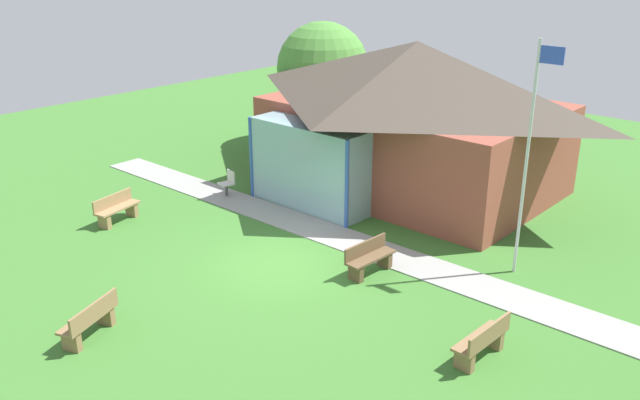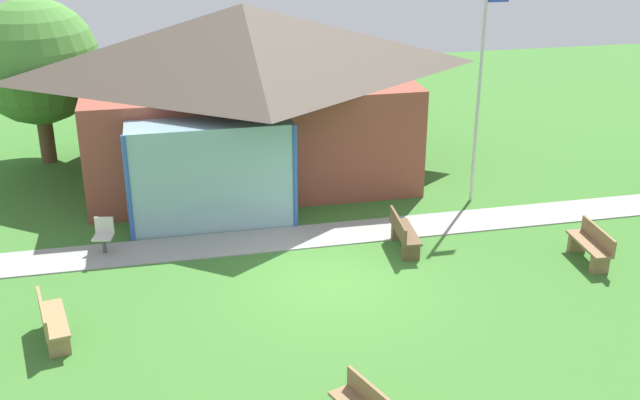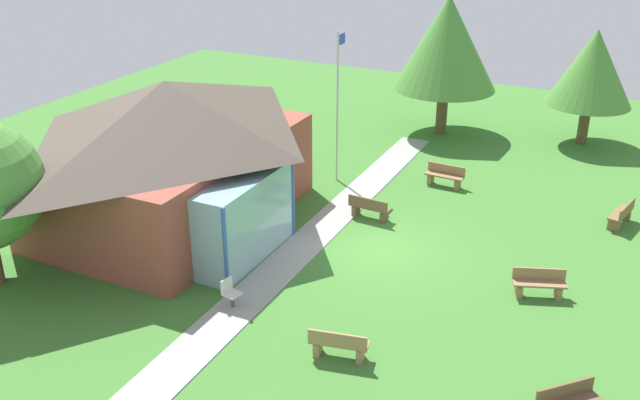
{
  "view_description": "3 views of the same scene",
  "coord_description": "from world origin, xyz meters",
  "px_view_note": "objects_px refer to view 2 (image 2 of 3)",
  "views": [
    {
      "loc": [
        11.26,
        -11.09,
        7.86
      ],
      "look_at": [
        -0.35,
        1.93,
        1.17
      ],
      "focal_mm": 37.45,
      "sensor_mm": 36.0,
      "label": 1
    },
    {
      "loc": [
        -3.43,
        -14.96,
        8.34
      ],
      "look_at": [
        0.04,
        1.4,
        1.35
      ],
      "focal_mm": 44.15,
      "sensor_mm": 36.0,
      "label": 2
    },
    {
      "loc": [
        -19.23,
        -7.34,
        11.06
      ],
      "look_at": [
        0.15,
        2.17,
        1.29
      ],
      "focal_mm": 40.31,
      "sensor_mm": 36.0,
      "label": 3
    }
  ],
  "objects_px": {
    "bench_mid_right": "(591,246)",
    "patio_chair_west": "(104,237)",
    "pavilion": "(244,88)",
    "bench_rear_near_path": "(403,234)",
    "tree_behind_pavilion_left": "(36,62)",
    "bench_mid_left": "(52,322)",
    "flagpole": "(481,85)"
  },
  "relations": [
    {
      "from": "flagpole",
      "to": "tree_behind_pavilion_left",
      "type": "bearing_deg",
      "value": 153.86
    },
    {
      "from": "pavilion",
      "to": "bench_rear_near_path",
      "type": "height_order",
      "value": "pavilion"
    },
    {
      "from": "patio_chair_west",
      "to": "tree_behind_pavilion_left",
      "type": "distance_m",
      "value": 7.73
    },
    {
      "from": "bench_mid_right",
      "to": "patio_chair_west",
      "type": "distance_m",
      "value": 11.34
    },
    {
      "from": "flagpole",
      "to": "patio_chair_west",
      "type": "height_order",
      "value": "flagpole"
    },
    {
      "from": "flagpole",
      "to": "bench_mid_left",
      "type": "bearing_deg",
      "value": -154.94
    },
    {
      "from": "bench_rear_near_path",
      "to": "flagpole",
      "type": "bearing_deg",
      "value": 136.19
    },
    {
      "from": "bench_mid_left",
      "to": "tree_behind_pavilion_left",
      "type": "relative_size",
      "value": 0.31
    },
    {
      "from": "bench_rear_near_path",
      "to": "bench_mid_right",
      "type": "height_order",
      "value": "same"
    },
    {
      "from": "bench_mid_right",
      "to": "flagpole",
      "type": "bearing_deg",
      "value": 19.84
    },
    {
      "from": "tree_behind_pavilion_left",
      "to": "patio_chair_west",
      "type": "bearing_deg",
      "value": -74.27
    },
    {
      "from": "bench_mid_right",
      "to": "patio_chair_west",
      "type": "xyz_separation_m",
      "value": [
        -10.99,
        2.8,
        0.01
      ]
    },
    {
      "from": "bench_mid_right",
      "to": "bench_mid_left",
      "type": "bearing_deg",
      "value": 96.89
    },
    {
      "from": "flagpole",
      "to": "bench_mid_left",
      "type": "height_order",
      "value": "flagpole"
    },
    {
      "from": "pavilion",
      "to": "bench_mid_left",
      "type": "relative_size",
      "value": 6.42
    },
    {
      "from": "bench_mid_left",
      "to": "patio_chair_west",
      "type": "distance_m",
      "value": 3.79
    },
    {
      "from": "bench_mid_left",
      "to": "pavilion",
      "type": "bearing_deg",
      "value": 138.87
    },
    {
      "from": "bench_mid_left",
      "to": "tree_behind_pavilion_left",
      "type": "bearing_deg",
      "value": 174.56
    },
    {
      "from": "pavilion",
      "to": "tree_behind_pavilion_left",
      "type": "xyz_separation_m",
      "value": [
        -5.92,
        2.26,
        0.54
      ]
    },
    {
      "from": "bench_rear_near_path",
      "to": "tree_behind_pavilion_left",
      "type": "distance_m",
      "value": 12.46
    },
    {
      "from": "flagpole",
      "to": "patio_chair_west",
      "type": "distance_m",
      "value": 10.21
    },
    {
      "from": "flagpole",
      "to": "bench_rear_near_path",
      "type": "height_order",
      "value": "flagpole"
    },
    {
      "from": "pavilion",
      "to": "flagpole",
      "type": "relative_size",
      "value": 1.7
    },
    {
      "from": "patio_chair_west",
      "to": "bench_rear_near_path",
      "type": "bearing_deg",
      "value": -179.68
    },
    {
      "from": "pavilion",
      "to": "bench_mid_left",
      "type": "xyz_separation_m",
      "value": [
        -4.77,
        -8.41,
        -2.18
      ]
    },
    {
      "from": "bench_rear_near_path",
      "to": "tree_behind_pavilion_left",
      "type": "relative_size",
      "value": 0.3
    },
    {
      "from": "bench_mid_right",
      "to": "patio_chair_west",
      "type": "height_order",
      "value": "patio_chair_west"
    },
    {
      "from": "pavilion",
      "to": "bench_mid_right",
      "type": "height_order",
      "value": "pavilion"
    },
    {
      "from": "pavilion",
      "to": "patio_chair_west",
      "type": "xyz_separation_m",
      "value": [
        -3.95,
        -4.71,
        -2.17
      ]
    },
    {
      "from": "patio_chair_west",
      "to": "tree_behind_pavilion_left",
      "type": "bearing_deg",
      "value": -63.32
    },
    {
      "from": "patio_chair_west",
      "to": "tree_behind_pavilion_left",
      "type": "relative_size",
      "value": 0.17
    },
    {
      "from": "pavilion",
      "to": "patio_chair_west",
      "type": "bearing_deg",
      "value": -130.03
    }
  ]
}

